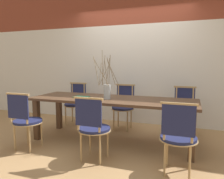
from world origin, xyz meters
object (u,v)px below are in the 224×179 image
Objects in this scene: vase_centerpiece at (107,90)px; chair_far_center at (184,109)px; book_stack at (81,97)px; chair_near_center at (178,135)px; dining_table at (112,104)px.

chair_far_center is at bearing 35.84° from vase_centerpiece.
chair_near_center is at bearing -23.19° from book_stack.
book_stack is (-1.66, -0.85, 0.26)m from chair_far_center.
dining_table is 0.26m from vase_centerpiece.
chair_near_center is at bearing -34.97° from dining_table.
chair_far_center is at bearing 27.06° from book_stack.
chair_near_center reaches higher than book_stack.
book_stack is (-1.64, 0.70, 0.26)m from chair_near_center.
vase_centerpiece reaches higher than chair_near_center.
vase_centerpiece reaches higher than book_stack.
chair_near_center is 1.42m from vase_centerpiece.
vase_centerpiece is (-1.19, -0.86, 0.41)m from chair_far_center.
book_stack is at bearing 27.06° from chair_far_center.
dining_table is 1.36m from chair_near_center.
vase_centerpiece is at bearing -1.03° from book_stack.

